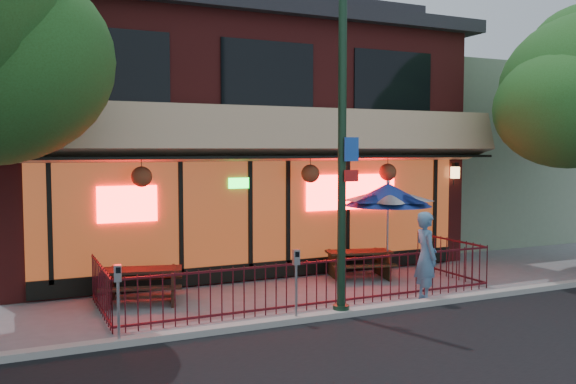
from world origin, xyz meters
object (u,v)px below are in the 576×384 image
object	(u,v)px
street_light	(342,152)
patio_umbrella	(388,195)
picnic_table_left	(142,280)
picnic_table_right	(359,260)
parking_meter_far	(118,291)
pedestrian	(426,256)
parking_meter_near	(296,273)

from	to	relation	value
street_light	patio_umbrella	world-z (taller)	street_light
picnic_table_left	picnic_table_right	bearing A→B (deg)	1.79
picnic_table_left	parking_meter_far	xyz separation A→B (m)	(-0.91, -2.71, 0.44)
street_light	picnic_table_right	xyz separation A→B (m)	(2.11, 2.80, -2.70)
street_light	parking_meter_far	bearing A→B (deg)	-178.95
street_light	picnic_table_right	distance (m)	4.43
patio_umbrella	pedestrian	size ratio (longest dim) A/B	1.29
picnic_table_right	parking_meter_far	bearing A→B (deg)	-155.46
picnic_table_left	pedestrian	bearing A→B (deg)	-23.74
pedestrian	parking_meter_far	distance (m)	6.38
picnic_table_right	parking_meter_far	distance (m)	6.95
picnic_table_left	picnic_table_right	size ratio (longest dim) A/B	1.05
street_light	parking_meter_near	world-z (taller)	street_light
pedestrian	patio_umbrella	bearing A→B (deg)	-1.12
picnic_table_right	pedestrian	distance (m)	2.62
picnic_table_left	street_light	bearing A→B (deg)	-38.70
pedestrian	picnic_table_right	bearing A→B (deg)	14.16
parking_meter_far	patio_umbrella	bearing A→B (deg)	20.27
picnic_table_right	parking_meter_far	world-z (taller)	parking_meter_far
picnic_table_right	parking_meter_near	size ratio (longest dim) A/B	1.35
patio_umbrella	parking_meter_far	size ratio (longest dim) A/B	1.84
picnic_table_left	pedestrian	size ratio (longest dim) A/B	1.02
pedestrian	parking_meter_far	xyz separation A→B (m)	(-6.38, -0.31, -0.04)
patio_umbrella	parking_meter_near	size ratio (longest dim) A/B	1.80
street_light	patio_umbrella	xyz separation A→B (m)	(2.73, 2.48, -1.06)
street_light	parking_meter_far	size ratio (longest dim) A/B	5.25
parking_meter_near	parking_meter_far	bearing A→B (deg)	180.00
patio_umbrella	picnic_table_left	bearing A→B (deg)	178.53
street_light	parking_meter_near	distance (m)	2.44
pedestrian	street_light	bearing A→B (deg)	108.75
picnic_table_right	patio_umbrella	world-z (taller)	patio_umbrella
pedestrian	parking_meter_near	bearing A→B (deg)	108.21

